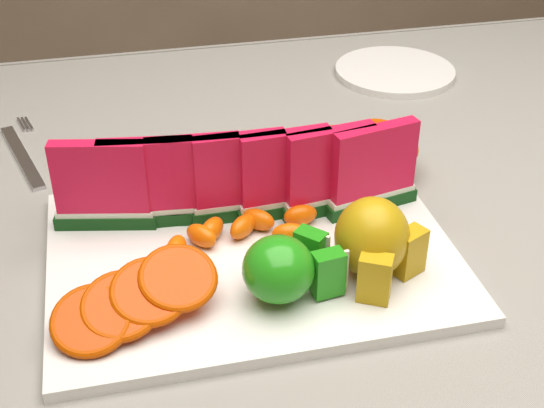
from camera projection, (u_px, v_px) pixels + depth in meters
name	position (u px, v px, depth m)	size (l,w,h in m)	color
table	(323.00, 286.00, 0.89)	(1.40, 0.90, 0.75)	#452616
tablecloth	(326.00, 243.00, 0.86)	(1.53, 1.03, 0.20)	gray
platter	(252.00, 254.00, 0.76)	(0.40, 0.30, 0.01)	silver
apple_cluster	(286.00, 268.00, 0.68)	(0.11, 0.09, 0.06)	#147708
pear_cluster	(374.00, 240.00, 0.70)	(0.09, 0.10, 0.08)	#9A6A0D
side_plate	(395.00, 71.00, 1.14)	(0.22, 0.22, 0.01)	silver
fork	(22.00, 153.00, 0.94)	(0.06, 0.19, 0.00)	silver
watermelon_row	(240.00, 179.00, 0.78)	(0.39, 0.07, 0.10)	#083608
orange_fan_front	(136.00, 299.00, 0.66)	(0.16, 0.11, 0.05)	red
orange_fan_back	(263.00, 163.00, 0.85)	(0.38, 0.11, 0.05)	red
tangerine_segments	(241.00, 230.00, 0.76)	(0.17, 0.07, 0.02)	#DC4E17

